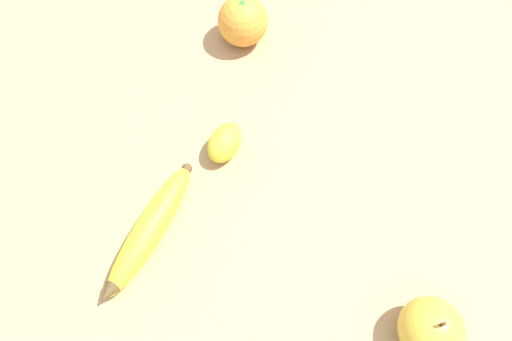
# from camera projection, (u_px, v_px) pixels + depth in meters

# --- Properties ---
(ground_plane) EXTENTS (3.00, 3.00, 0.00)m
(ground_plane) POSITION_uv_depth(u_px,v_px,m) (282.00, 160.00, 0.77)
(ground_plane) COLOR tan
(banana) EXTENTS (0.22, 0.10, 0.04)m
(banana) POSITION_uv_depth(u_px,v_px,m) (149.00, 229.00, 0.70)
(banana) COLOR yellow
(banana) RESTS_ON ground_plane
(orange) EXTENTS (0.08, 0.08, 0.08)m
(orange) POSITION_uv_depth(u_px,v_px,m) (243.00, 21.00, 0.83)
(orange) COLOR orange
(orange) RESTS_ON ground_plane
(apple) EXTENTS (0.08, 0.08, 0.09)m
(apple) POSITION_uv_depth(u_px,v_px,m) (431.00, 330.00, 0.62)
(apple) COLOR gold
(apple) RESTS_ON ground_plane
(lemon) EXTENTS (0.08, 0.06, 0.05)m
(lemon) POSITION_uv_depth(u_px,v_px,m) (224.00, 144.00, 0.75)
(lemon) COLOR yellow
(lemon) RESTS_ON ground_plane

